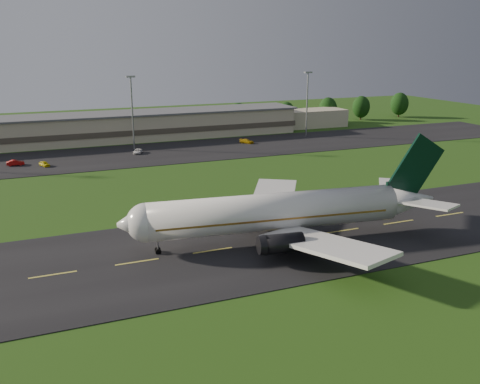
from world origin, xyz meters
name	(u,v)px	position (x,y,z in m)	size (l,w,h in m)	color
ground	(213,251)	(0.00, 0.00, 0.00)	(360.00, 360.00, 0.00)	#1B4110
taxiway	(213,251)	(0.00, 0.00, 0.05)	(220.00, 30.00, 0.10)	black
apron	(122,156)	(0.00, 72.00, 0.05)	(260.00, 30.00, 0.10)	black
airliner	(280,212)	(10.68, -0.11, 4.66)	(51.18, 41.86, 15.57)	white
terminal	(127,127)	(6.40, 96.18, 3.99)	(145.00, 16.00, 8.40)	tan
light_mast_centre	(132,104)	(5.00, 80.00, 12.74)	(2.40, 1.20, 20.35)	gray
light_mast_east	(307,96)	(60.00, 80.00, 12.74)	(2.40, 1.20, 20.35)	gray
tree_line	(211,115)	(37.27, 106.13, 4.85)	(200.00, 8.76, 9.72)	black
service_vehicle_a	(44,164)	(-19.56, 66.78, 0.70)	(1.42, 3.52, 1.20)	#D6C70C
service_vehicle_b	(15,163)	(-26.06, 70.38, 0.78)	(1.43, 4.10, 1.35)	#9C0C0A
service_vehicle_c	(138,151)	(4.62, 73.57, 0.70)	(1.98, 4.29, 1.19)	white
service_vehicle_d	(247,141)	(37.74, 75.98, 0.74)	(1.78, 4.38, 1.27)	#C1950B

